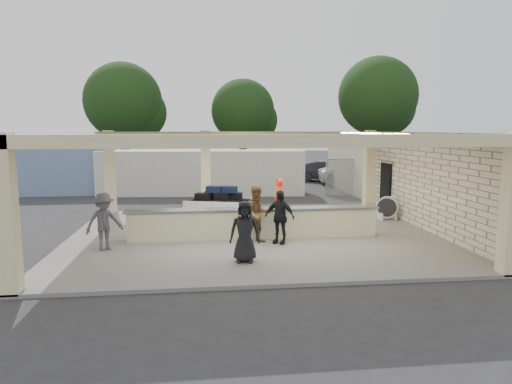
{
  "coord_description": "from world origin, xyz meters",
  "views": [
    {
      "loc": [
        -1.63,
        -14.89,
        3.62
      ],
      "look_at": [
        0.24,
        1.0,
        1.4
      ],
      "focal_mm": 32.0,
      "sensor_mm": 36.0,
      "label": 1
    }
  ],
  "objects": [
    {
      "name": "fence",
      "position": [
        11.0,
        9.0,
        1.05
      ],
      "size": [
        12.06,
        0.06,
        2.03
      ],
      "color": "gray",
      "rests_on": "ground"
    },
    {
      "name": "adjacent_building",
      "position": [
        9.5,
        10.0,
        1.6
      ],
      "size": [
        6.0,
        8.0,
        3.2
      ],
      "primitive_type": "cube",
      "color": "#C0BD98",
      "rests_on": "ground"
    },
    {
      "name": "luggage_cart",
      "position": [
        -1.05,
        2.16,
        0.85
      ],
      "size": [
        2.69,
        2.09,
        1.38
      ],
      "rotation": [
        0.0,
        0.0,
        -0.3
      ],
      "color": "silver",
      "rests_on": "pavilion"
    },
    {
      "name": "ground",
      "position": [
        0.0,
        0.0,
        0.0
      ],
      "size": [
        120.0,
        120.0,
        0.0
      ],
      "primitive_type": "plane",
      "color": "#28272A",
      "rests_on": "ground"
    },
    {
      "name": "baggage_handler",
      "position": [
        1.2,
        1.87,
        0.93
      ],
      "size": [
        0.33,
        0.61,
        1.67
      ],
      "primitive_type": "imported",
      "rotation": [
        0.0,
        0.0,
        4.71
      ],
      "color": "#F7340D",
      "rests_on": "pavilion"
    },
    {
      "name": "passenger_a",
      "position": [
        0.04,
        -1.13,
        0.99
      ],
      "size": [
        0.94,
        0.6,
        1.79
      ],
      "primitive_type": "imported",
      "rotation": [
        0.0,
        0.0,
        0.27
      ],
      "color": "brown",
      "rests_on": "pavilion"
    },
    {
      "name": "passenger_b",
      "position": [
        0.7,
        -1.28,
        0.93
      ],
      "size": [
        1.0,
        0.84,
        1.66
      ],
      "primitive_type": "imported",
      "rotation": [
        0.0,
        0.0,
        -0.59
      ],
      "color": "black",
      "rests_on": "pavilion"
    },
    {
      "name": "drum_fan",
      "position": [
        5.5,
        1.89,
        0.59
      ],
      "size": [
        0.85,
        0.63,
        0.91
      ],
      "rotation": [
        0.0,
        0.0,
        -0.49
      ],
      "color": "silver",
      "rests_on": "pavilion"
    },
    {
      "name": "container_white",
      "position": [
        -1.67,
        10.55,
        1.22
      ],
      "size": [
        11.37,
        3.23,
        2.43
      ],
      "primitive_type": "cube",
      "rotation": [
        0.0,
        0.0,
        -0.09
      ],
      "color": "silver",
      "rests_on": "ground"
    },
    {
      "name": "container_blue",
      "position": [
        -11.94,
        11.68,
        1.38
      ],
      "size": [
        10.64,
        2.74,
        2.76
      ],
      "primitive_type": "cube",
      "rotation": [
        0.0,
        0.0,
        0.02
      ],
      "color": "#7794BE",
      "rests_on": "ground"
    },
    {
      "name": "passenger_c",
      "position": [
        -4.5,
        -1.48,
        0.94
      ],
      "size": [
        1.13,
        0.9,
        1.69
      ],
      "primitive_type": "imported",
      "rotation": [
        0.0,
        0.0,
        0.56
      ],
      "color": "#444348",
      "rests_on": "pavilion"
    },
    {
      "name": "car_white_b",
      "position": [
        11.86,
        13.4,
        0.79
      ],
      "size": [
        5.32,
        3.14,
        1.58
      ],
      "primitive_type": "imported",
      "rotation": [
        0.0,
        0.0,
        1.3
      ],
      "color": "silver",
      "rests_on": "ground"
    },
    {
      "name": "tree_mid",
      "position": [
        2.32,
        26.16,
        4.96
      ],
      "size": [
        6.0,
        5.6,
        8.0
      ],
      "color": "#382619",
      "rests_on": "ground"
    },
    {
      "name": "car_dark",
      "position": [
        6.9,
        15.71,
        0.69
      ],
      "size": [
        4.41,
        2.82,
        1.39
      ],
      "primitive_type": "imported",
      "rotation": [
        0.0,
        0.0,
        1.22
      ],
      "color": "black",
      "rests_on": "ground"
    },
    {
      "name": "passenger_d",
      "position": [
        -0.55,
        -3.12,
        0.92
      ],
      "size": [
        0.84,
        0.43,
        1.64
      ],
      "primitive_type": "imported",
      "rotation": [
        0.0,
        0.0,
        -0.13
      ],
      "color": "black",
      "rests_on": "pavilion"
    },
    {
      "name": "tree_left",
      "position": [
        -7.68,
        24.16,
        5.59
      ],
      "size": [
        6.6,
        6.3,
        9.0
      ],
      "color": "#382619",
      "rests_on": "ground"
    },
    {
      "name": "pavilion",
      "position": [
        0.21,
        0.66,
        1.35
      ],
      "size": [
        12.01,
        10.0,
        3.55
      ],
      "color": "slate",
      "rests_on": "ground"
    },
    {
      "name": "tree_right",
      "position": [
        14.32,
        25.16,
        6.21
      ],
      "size": [
        7.2,
        7.0,
        10.0
      ],
      "color": "#382619",
      "rests_on": "ground"
    },
    {
      "name": "baggage_counter",
      "position": [
        0.0,
        -0.5,
        0.59
      ],
      "size": [
        8.2,
        0.58,
        0.98
      ],
      "color": "beige",
      "rests_on": "pavilion"
    },
    {
      "name": "car_white_a",
      "position": [
        8.39,
        13.56,
        0.71
      ],
      "size": [
        5.32,
        3.19,
        1.42
      ],
      "primitive_type": "imported",
      "rotation": [
        0.0,
        0.0,
        1.4
      ],
      "color": "silver",
      "rests_on": "ground"
    }
  ]
}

